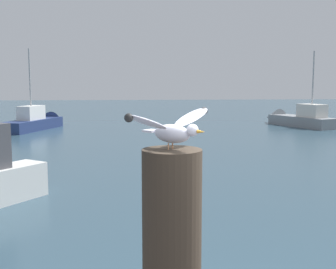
% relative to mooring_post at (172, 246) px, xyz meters
% --- Properties ---
extents(mooring_post, '(0.33, 0.33, 1.08)m').
position_rel_mooring_post_xyz_m(mooring_post, '(0.00, 0.00, 0.00)').
color(mooring_post, '#382D23').
rests_on(mooring_post, harbor_quay).
extents(seagull, '(0.54, 0.57, 0.21)m').
position_rel_mooring_post_xyz_m(seagull, '(0.00, -0.00, 0.66)').
color(seagull, tan).
rests_on(seagull, mooring_post).
extents(boat_grey, '(3.11, 5.27, 4.53)m').
position_rel_mooring_post_xyz_m(boat_grey, '(9.42, 22.38, -1.24)').
color(boat_grey, gray).
rests_on(boat_grey, ground_plane).
extents(boat_navy, '(2.80, 5.35, 4.55)m').
position_rel_mooring_post_xyz_m(boat_navy, '(-5.30, 21.84, -1.25)').
color(boat_navy, navy).
rests_on(boat_navy, ground_plane).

